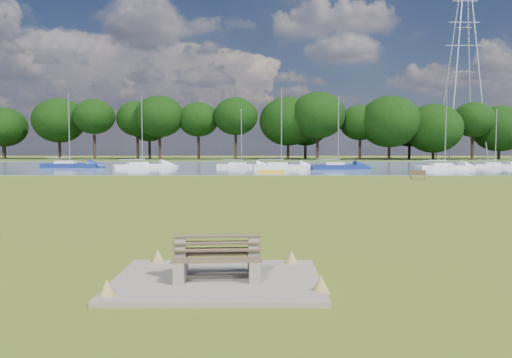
{
  "coord_description": "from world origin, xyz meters",
  "views": [
    {
      "loc": [
        0.82,
        -24.02,
        2.8
      ],
      "look_at": [
        0.75,
        -2.0,
        1.32
      ],
      "focal_mm": 35.0,
      "sensor_mm": 36.0,
      "label": 1
    }
  ],
  "objects_px": {
    "sailboat_1": "(142,165)",
    "sailboat_7": "(69,164)",
    "sailboat_3": "(337,165)",
    "bench_pair": "(217,259)",
    "sailboat_0": "(495,164)",
    "sailboat_6": "(444,166)",
    "kayak": "(271,172)",
    "pylon": "(464,45)",
    "sailboat_4": "(281,165)",
    "sailboat_2": "(241,164)",
    "riverbank_bench": "(418,175)"
  },
  "relations": [
    {
      "from": "kayak",
      "to": "riverbank_bench",
      "type": "bearing_deg",
      "value": -33.8
    },
    {
      "from": "riverbank_bench",
      "to": "sailboat_3",
      "type": "relative_size",
      "value": 0.16
    },
    {
      "from": "sailboat_6",
      "to": "sailboat_4",
      "type": "bearing_deg",
      "value": 168.36
    },
    {
      "from": "sailboat_3",
      "to": "sailboat_0",
      "type": "bearing_deg",
      "value": 2.29
    },
    {
      "from": "sailboat_0",
      "to": "sailboat_1",
      "type": "xyz_separation_m",
      "value": [
        -43.1,
        -1.45,
        0.03
      ]
    },
    {
      "from": "kayak",
      "to": "pylon",
      "type": "distance_m",
      "value": 61.38
    },
    {
      "from": "kayak",
      "to": "sailboat_6",
      "type": "distance_m",
      "value": 21.02
    },
    {
      "from": "sailboat_1",
      "to": "kayak",
      "type": "bearing_deg",
      "value": -58.4
    },
    {
      "from": "riverbank_bench",
      "to": "sailboat_7",
      "type": "bearing_deg",
      "value": 174.77
    },
    {
      "from": "pylon",
      "to": "sailboat_3",
      "type": "distance_m",
      "value": 51.27
    },
    {
      "from": "sailboat_6",
      "to": "sailboat_7",
      "type": "relative_size",
      "value": 1.0
    },
    {
      "from": "kayak",
      "to": "bench_pair",
      "type": "bearing_deg",
      "value": -89.19
    },
    {
      "from": "kayak",
      "to": "sailboat_7",
      "type": "xyz_separation_m",
      "value": [
        -24.38,
        10.94,
        0.38
      ]
    },
    {
      "from": "sailboat_1",
      "to": "sailboat_7",
      "type": "relative_size",
      "value": 0.95
    },
    {
      "from": "bench_pair",
      "to": "sailboat_1",
      "type": "relative_size",
      "value": 0.21
    },
    {
      "from": "sailboat_1",
      "to": "sailboat_3",
      "type": "distance_m",
      "value": 23.26
    },
    {
      "from": "riverbank_bench",
      "to": "sailboat_1",
      "type": "xyz_separation_m",
      "value": [
        -27.04,
        19.19,
        0.09
      ]
    },
    {
      "from": "sailboat_2",
      "to": "sailboat_3",
      "type": "distance_m",
      "value": 11.98
    },
    {
      "from": "sailboat_1",
      "to": "sailboat_4",
      "type": "height_order",
      "value": "sailboat_4"
    },
    {
      "from": "sailboat_0",
      "to": "sailboat_6",
      "type": "bearing_deg",
      "value": -146.58
    },
    {
      "from": "kayak",
      "to": "sailboat_3",
      "type": "distance_m",
      "value": 10.84
    },
    {
      "from": "sailboat_7",
      "to": "sailboat_0",
      "type": "bearing_deg",
      "value": -4.25
    },
    {
      "from": "pylon",
      "to": "sailboat_3",
      "type": "relative_size",
      "value": 4.15
    },
    {
      "from": "sailboat_4",
      "to": "pylon",
      "type": "bearing_deg",
      "value": 39.23
    },
    {
      "from": "kayak",
      "to": "sailboat_3",
      "type": "xyz_separation_m",
      "value": [
        7.81,
        7.52,
        0.36
      ]
    },
    {
      "from": "sailboat_4",
      "to": "sailboat_7",
      "type": "distance_m",
      "value": 25.89
    },
    {
      "from": "sailboat_1",
      "to": "sailboat_0",
      "type": "bearing_deg",
      "value": -23.06
    },
    {
      "from": "sailboat_2",
      "to": "sailboat_0",
      "type": "bearing_deg",
      "value": 4.77
    },
    {
      "from": "sailboat_4",
      "to": "sailboat_0",
      "type": "bearing_deg",
      "value": 2.02
    },
    {
      "from": "sailboat_1",
      "to": "sailboat_6",
      "type": "distance_m",
      "value": 35.31
    },
    {
      "from": "sailboat_0",
      "to": "bench_pair",
      "type": "bearing_deg",
      "value": -117.34
    },
    {
      "from": "pylon",
      "to": "sailboat_2",
      "type": "height_order",
      "value": "pylon"
    },
    {
      "from": "riverbank_bench",
      "to": "pylon",
      "type": "relative_size",
      "value": 0.04
    },
    {
      "from": "riverbank_bench",
      "to": "pylon",
      "type": "distance_m",
      "value": 62.58
    },
    {
      "from": "sailboat_2",
      "to": "sailboat_7",
      "type": "relative_size",
      "value": 0.8
    },
    {
      "from": "bench_pair",
      "to": "sailboat_6",
      "type": "height_order",
      "value": "sailboat_6"
    },
    {
      "from": "sailboat_7",
      "to": "sailboat_6",
      "type": "bearing_deg",
      "value": -10.16
    },
    {
      "from": "sailboat_3",
      "to": "sailboat_7",
      "type": "xyz_separation_m",
      "value": [
        -32.18,
        3.43,
        0.02
      ]
    },
    {
      "from": "sailboat_4",
      "to": "sailboat_7",
      "type": "xyz_separation_m",
      "value": [
        -25.67,
        3.43,
        0.03
      ]
    },
    {
      "from": "bench_pair",
      "to": "sailboat_1",
      "type": "height_order",
      "value": "sailboat_1"
    },
    {
      "from": "sailboat_7",
      "to": "sailboat_3",
      "type": "bearing_deg",
      "value": -10.99
    },
    {
      "from": "kayak",
      "to": "sailboat_7",
      "type": "bearing_deg",
      "value": 159.78
    },
    {
      "from": "sailboat_0",
      "to": "sailboat_4",
      "type": "distance_m",
      "value": 26.81
    },
    {
      "from": "pylon",
      "to": "sailboat_3",
      "type": "xyz_separation_m",
      "value": [
        -29.12,
        -36.72,
        -20.79
      ]
    },
    {
      "from": "riverbank_bench",
      "to": "sailboat_1",
      "type": "bearing_deg",
      "value": 168.43
    },
    {
      "from": "bench_pair",
      "to": "sailboat_3",
      "type": "relative_size",
      "value": 0.22
    },
    {
      "from": "riverbank_bench",
      "to": "sailboat_0",
      "type": "distance_m",
      "value": 26.15
    },
    {
      "from": "bench_pair",
      "to": "riverbank_bench",
      "type": "relative_size",
      "value": 1.37
    },
    {
      "from": "kayak",
      "to": "pylon",
      "type": "height_order",
      "value": "pylon"
    },
    {
      "from": "bench_pair",
      "to": "pylon",
      "type": "relative_size",
      "value": 0.05
    }
  ]
}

